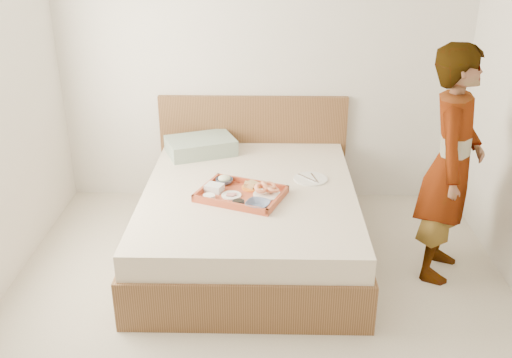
{
  "coord_description": "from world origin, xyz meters",
  "views": [
    {
      "loc": [
        0.05,
        -2.87,
        2.35
      ],
      "look_at": [
        -0.03,
        0.9,
        0.65
      ],
      "focal_mm": 40.57,
      "sensor_mm": 36.0,
      "label": 1
    }
  ],
  "objects_px": {
    "tray": "(241,194)",
    "dinner_plate": "(311,179)",
    "person": "(451,165)",
    "bed": "(250,220)"
  },
  "relations": [
    {
      "from": "dinner_plate",
      "to": "bed",
      "type": "bearing_deg",
      "value": -160.51
    },
    {
      "from": "tray",
      "to": "dinner_plate",
      "type": "height_order",
      "value": "tray"
    },
    {
      "from": "bed",
      "to": "person",
      "type": "bearing_deg",
      "value": -9.83
    },
    {
      "from": "tray",
      "to": "dinner_plate",
      "type": "relative_size",
      "value": 2.25
    },
    {
      "from": "bed",
      "to": "dinner_plate",
      "type": "distance_m",
      "value": 0.56
    },
    {
      "from": "bed",
      "to": "tray",
      "type": "bearing_deg",
      "value": -110.32
    },
    {
      "from": "bed",
      "to": "person",
      "type": "relative_size",
      "value": 1.21
    },
    {
      "from": "bed",
      "to": "dinner_plate",
      "type": "relative_size",
      "value": 7.78
    },
    {
      "from": "dinner_plate",
      "to": "person",
      "type": "height_order",
      "value": "person"
    },
    {
      "from": "bed",
      "to": "person",
      "type": "distance_m",
      "value": 1.51
    }
  ]
}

